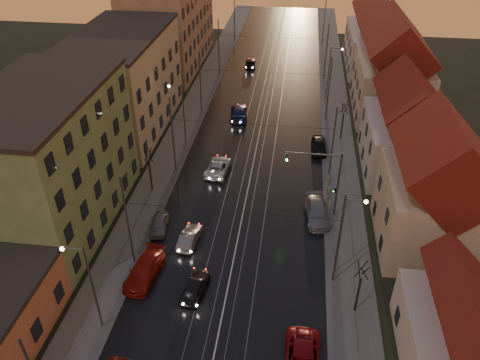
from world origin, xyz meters
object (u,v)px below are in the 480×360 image
at_px(street_lamp_2, 181,109).
at_px(driving_car_4, 251,63).
at_px(traffic_light_mast, 328,176).
at_px(parked_right_1, 317,212).
at_px(street_lamp_3, 331,68).
at_px(parked_left_2, 144,270).
at_px(street_lamp_0, 87,280).
at_px(driving_car_1, 189,237).
at_px(driving_car_2, 218,167).
at_px(parked_right_2, 319,146).
at_px(driving_car_3, 239,112).
at_px(driving_car_0, 195,286).
at_px(street_lamp_1, 345,229).
at_px(parked_left_3, 159,224).

distance_m(street_lamp_2, driving_car_4, 28.88).
relative_size(traffic_light_mast, parked_right_1, 1.38).
relative_size(street_lamp_3, parked_left_2, 1.52).
xyz_separation_m(street_lamp_0, driving_car_1, (4.77, 10.14, -4.24)).
xyz_separation_m(street_lamp_0, driving_car_4, (5.26, 56.09, -4.18)).
relative_size(street_lamp_0, driving_car_2, 1.61).
height_order(driving_car_2, parked_left_2, parked_left_2).
distance_m(parked_right_1, parked_right_2, 13.25).
xyz_separation_m(driving_car_2, driving_car_3, (0.48, 14.05, 0.10)).
bearing_deg(driving_car_0, parked_left_2, -6.80).
distance_m(street_lamp_1, traffic_light_mast, 8.08).
relative_size(traffic_light_mast, driving_car_0, 1.81).
relative_size(traffic_light_mast, parked_left_3, 2.00).
xyz_separation_m(traffic_light_mast, driving_car_2, (-11.73, 6.35, -3.91)).
bearing_deg(driving_car_2, street_lamp_1, 136.53).
relative_size(parked_left_2, parked_right_1, 1.01).
xyz_separation_m(traffic_light_mast, parked_right_2, (-0.39, 12.58, -3.85)).
height_order(street_lamp_3, parked_right_2, street_lamp_3).
bearing_deg(driving_car_3, parked_left_3, 72.54).
height_order(driving_car_2, parked_left_3, driving_car_2).
height_order(street_lamp_2, parked_left_3, street_lamp_2).
relative_size(driving_car_4, parked_left_2, 0.78).
distance_m(driving_car_0, driving_car_1, 6.13).
bearing_deg(driving_car_1, street_lamp_0, 70.55).
distance_m(driving_car_0, driving_car_2, 18.11).
bearing_deg(driving_car_3, traffic_light_mast, 111.37).
xyz_separation_m(street_lamp_0, traffic_light_mast, (17.10, 16.00, -0.29)).
relative_size(driving_car_3, parked_right_2, 1.24).
height_order(street_lamp_3, parked_left_2, street_lamp_3).
bearing_deg(driving_car_4, driving_car_0, 85.56).
bearing_deg(parked_right_1, parked_left_3, -172.79).
bearing_deg(parked_right_2, parked_right_1, -93.20).
relative_size(driving_car_2, parked_right_1, 0.95).
distance_m(street_lamp_1, street_lamp_3, 36.00).
bearing_deg(driving_car_2, street_lamp_3, -115.97).
bearing_deg(driving_car_0, driving_car_4, -81.48).
distance_m(street_lamp_2, driving_car_1, 18.96).
distance_m(driving_car_2, parked_left_2, 17.27).
height_order(driving_car_1, parked_left_2, parked_left_2).
bearing_deg(parked_left_3, driving_car_4, 78.84).
relative_size(driving_car_1, parked_left_2, 0.75).
bearing_deg(street_lamp_0, parked_left_3, 82.66).
bearing_deg(parked_left_3, driving_car_1, -31.45).
bearing_deg(parked_right_2, driving_car_1, -124.79).
xyz_separation_m(driving_car_1, parked_right_1, (11.62, 5.18, 0.11)).
distance_m(street_lamp_1, driving_car_1, 14.25).
bearing_deg(parked_left_3, driving_car_3, 73.71).
xyz_separation_m(traffic_light_mast, driving_car_0, (-10.54, -11.72, -3.92)).
relative_size(driving_car_0, driving_car_2, 0.80).
height_order(traffic_light_mast, parked_right_2, traffic_light_mast).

